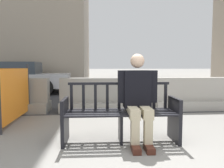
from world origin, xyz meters
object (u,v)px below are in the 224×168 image
Objects in this scene: jersey_barrier_left at (7,99)px; car_sedan_mid at (11,77)px; jersey_barrier_right at (192,96)px; street_bench at (120,115)px; jersey_barrier_centre at (100,98)px; seated_person at (138,96)px.

car_sedan_mid is (-1.30, 3.86, 0.34)m from jersey_barrier_left.
jersey_barrier_right is 0.42× the size of car_sedan_mid.
street_bench reaches higher than jersey_barrier_right.
jersey_barrier_centre is at bearing 95.71° from street_bench.
jersey_barrier_right is (2.41, 0.02, 0.00)m from jersey_barrier_centre.
jersey_barrier_centre is at bearing -179.46° from jersey_barrier_right.
seated_person is at bearing -40.56° from jersey_barrier_left.
jersey_barrier_left is (-2.28, 0.02, 0.00)m from jersey_barrier_centre.
jersey_barrier_right is (2.18, 2.31, -0.06)m from street_bench.
seated_person is 0.65× the size of jersey_barrier_right.
street_bench is 3.41m from jersey_barrier_left.
jersey_barrier_centre and jersey_barrier_left have the same top height.
seated_person reaches higher than street_bench.
seated_person is at bearing -14.01° from street_bench.
jersey_barrier_right is at bearing 46.59° from street_bench.
jersey_barrier_left is (-2.51, 2.30, -0.06)m from street_bench.
seated_person reaches higher than jersey_barrier_right.
car_sedan_mid is (-3.81, 6.17, 0.28)m from street_bench.
car_sedan_mid reaches higher than jersey_barrier_left.
seated_person is (0.25, -0.06, 0.29)m from street_bench.
car_sedan_mid reaches higher than jersey_barrier_centre.
street_bench reaches higher than jersey_barrier_left.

